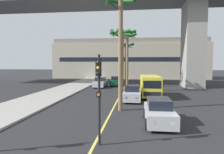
% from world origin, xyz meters
% --- Properties ---
extents(sidewalk_left, '(4.80, 80.00, 0.15)m').
position_xyz_m(sidewalk_left, '(-8.00, 16.00, 0.07)').
color(sidewalk_left, '#9E9991').
rests_on(sidewalk_left, ground).
extents(lane_stripe_center, '(0.14, 56.00, 0.01)m').
position_xyz_m(lane_stripe_center, '(0.00, 24.00, 0.00)').
color(lane_stripe_center, '#DBCC4C').
rests_on(lane_stripe_center, ground).
extents(bridge_overpass, '(75.87, 8.00, 17.43)m').
position_xyz_m(bridge_overpass, '(0.98, 31.28, 13.87)').
color(bridge_overpass, slate).
rests_on(bridge_overpass, ground).
extents(pier_building_backdrop, '(37.38, 8.04, 9.64)m').
position_xyz_m(pier_building_backdrop, '(0.00, 49.70, 4.76)').
color(pier_building_backdrop, '#BCB29E').
rests_on(pier_building_backdrop, ground).
extents(car_queue_front, '(1.86, 4.11, 1.56)m').
position_xyz_m(car_queue_front, '(3.36, 11.02, 0.72)').
color(car_queue_front, '#B7BABF').
rests_on(car_queue_front, ground).
extents(car_queue_second, '(1.87, 4.12, 1.56)m').
position_xyz_m(car_queue_second, '(-3.77, 29.41, 0.72)').
color(car_queue_second, '#B7BABF').
rests_on(car_queue_second, ground).
extents(car_queue_third, '(1.94, 4.15, 1.56)m').
position_xyz_m(car_queue_third, '(-1.57, 31.99, 0.72)').
color(car_queue_third, '#0C4728').
rests_on(car_queue_third, ground).
extents(car_queue_fourth, '(1.88, 4.13, 1.56)m').
position_xyz_m(car_queue_fourth, '(3.60, 31.25, 0.72)').
color(car_queue_fourth, '#0C4728').
rests_on(car_queue_fourth, ground).
extents(car_queue_fifth, '(1.87, 4.12, 1.56)m').
position_xyz_m(car_queue_fifth, '(1.49, 18.55, 0.72)').
color(car_queue_fifth, '#B7BABF').
rests_on(car_queue_fifth, ground).
extents(delivery_van, '(2.23, 5.28, 2.36)m').
position_xyz_m(delivery_van, '(3.43, 21.00, 1.29)').
color(delivery_van, yellow).
rests_on(delivery_van, ground).
extents(traffic_light_median_near, '(0.24, 0.37, 4.20)m').
position_xyz_m(traffic_light_median_near, '(0.25, 7.12, 2.71)').
color(traffic_light_median_near, black).
rests_on(traffic_light_median_near, ground).
extents(palm_tree_near_median, '(3.66, 3.65, 8.10)m').
position_xyz_m(palm_tree_near_median, '(0.05, 24.35, 6.58)').
color(palm_tree_near_median, brown).
rests_on(palm_tree_near_median, ground).
extents(palm_tree_mid_median, '(3.11, 3.14, 9.32)m').
position_xyz_m(palm_tree_mid_median, '(0.67, 14.16, 7.58)').
color(palm_tree_mid_median, brown).
rests_on(palm_tree_mid_median, ground).
extents(palm_tree_far_median, '(2.96, 3.07, 7.48)m').
position_xyz_m(palm_tree_far_median, '(-0.02, 35.12, 5.72)').
color(palm_tree_far_median, brown).
rests_on(palm_tree_far_median, ground).
extents(palm_tree_farthest_median, '(3.02, 3.15, 8.45)m').
position_xyz_m(palm_tree_farthest_median, '(0.42, 29.42, 6.68)').
color(palm_tree_farthest_median, brown).
rests_on(palm_tree_farthest_median, ground).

